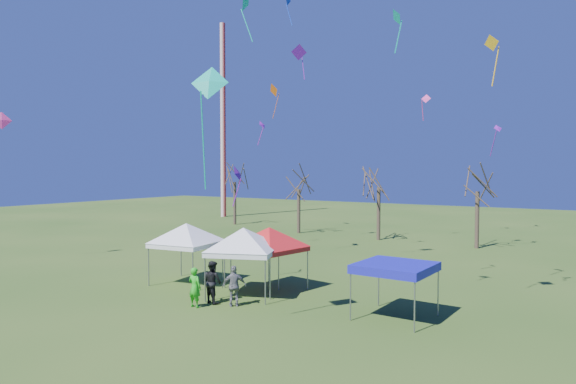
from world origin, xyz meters
name	(u,v)px	position (x,y,z in m)	size (l,w,h in m)	color
ground	(219,306)	(0.00, 0.00, 0.00)	(140.00, 140.00, 0.00)	#2D4E19
radio_mast	(223,121)	(-28.00, 34.00, 12.50)	(0.70, 0.70, 25.00)	silver
tree_0	(235,167)	(-20.85, 27.38, 6.49)	(3.83, 3.83, 8.44)	#3D2D21
tree_1	(299,174)	(-10.77, 24.65, 5.79)	(3.42, 3.42, 7.54)	#3D2D21
tree_2	(379,168)	(-2.37, 24.38, 6.29)	(3.71, 3.71, 8.18)	#3D2D21
tree_3	(478,171)	(6.03, 24.04, 6.08)	(3.59, 3.59, 7.91)	#3D2D21
tent_white_west	(186,227)	(-4.54, 2.67, 3.07)	(4.27, 4.27, 3.80)	gray
tent_white_mid	(243,232)	(-0.21, 2.14, 3.14)	(4.11, 4.11, 3.89)	gray
tent_red	(269,231)	(0.14, 3.86, 3.03)	(4.20, 4.20, 3.75)	gray
tent_blue	(395,268)	(7.46, 2.52, 2.12)	(3.04, 3.04, 2.31)	gray
person_dark	(213,282)	(-0.60, 0.27, 0.99)	(0.96, 0.75, 1.98)	black
person_grey	(234,286)	(0.63, 0.35, 0.93)	(1.09, 0.45, 1.86)	slate
person_green	(195,287)	(-0.78, -0.73, 0.91)	(0.66, 0.43, 1.81)	green
kite_1	(238,174)	(-2.21, 4.29, 5.97)	(0.79, 1.10, 2.27)	#73169F
kite_19	(426,99)	(3.98, 17.27, 11.03)	(0.70, 0.49, 1.83)	#E43294
kite_22	(497,130)	(7.62, 22.97, 9.17)	(0.95, 0.95, 2.37)	purple
kite_17	(492,44)	(10.03, 8.22, 12.17)	(0.89, 0.68, 2.50)	gold
kite_11	(299,52)	(-5.31, 15.71, 15.05)	(1.14, 1.17, 2.72)	purple
kite_14	(2,121)	(-18.81, 0.50, 9.39)	(1.07, 1.28, 3.23)	#DA307E
kite_5	(209,84)	(2.74, -3.66, 9.32)	(1.55, 1.22, 4.53)	#0BA98C
kite_18	(397,18)	(5.96, 6.45, 13.62)	(0.90, 0.93, 2.21)	#0DC5A6
kite_13	(262,125)	(-11.26, 19.26, 10.10)	(0.66, 0.92, 2.25)	purple
kite_24	(288,1)	(-4.20, 12.43, 17.84)	(0.48, 0.83, 2.13)	blue
kite_27	(245,3)	(-0.18, 2.30, 14.27)	(0.76, 1.02, 2.30)	#0CC0A8
kite_2	(274,90)	(-13.44, 24.38, 13.99)	(1.55, 1.22, 3.53)	#DD5A0B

